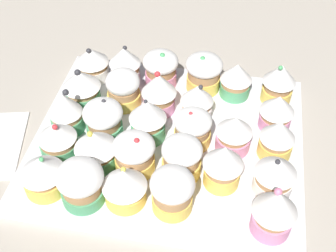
# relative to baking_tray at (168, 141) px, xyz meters

# --- Properties ---
(ground_plane) EXTENTS (1.80, 1.80, 0.03)m
(ground_plane) POSITION_rel_baking_tray_xyz_m (0.00, 0.00, -0.02)
(ground_plane) COLOR #B2A899
(baking_tray) EXTENTS (0.43, 0.37, 0.01)m
(baking_tray) POSITION_rel_baking_tray_xyz_m (0.00, 0.00, 0.00)
(baking_tray) COLOR silver
(baking_tray) RESTS_ON ground_plane
(cupcake_0) EXTENTS (0.06, 0.06, 0.08)m
(cupcake_0) POSITION_rel_baking_tray_xyz_m (-0.17, -0.13, 0.05)
(cupcake_0) COLOR #EFC651
(cupcake_0) RESTS_ON baking_tray
(cupcake_1) EXTENTS (0.06, 0.06, 0.07)m
(cupcake_1) POSITION_rel_baking_tray_xyz_m (-0.10, -0.13, 0.04)
(cupcake_1) COLOR #4C9E6B
(cupcake_1) RESTS_ON baking_tray
(cupcake_2) EXTENTS (0.07, 0.07, 0.07)m
(cupcake_2) POSITION_rel_baking_tray_xyz_m (-0.04, -0.13, 0.04)
(cupcake_2) COLOR #EFC651
(cupcake_2) RESTS_ON baking_tray
(cupcake_3) EXTENTS (0.06, 0.06, 0.07)m
(cupcake_3) POSITION_rel_baking_tray_xyz_m (0.04, -0.13, 0.04)
(cupcake_3) COLOR pink
(cupcake_3) RESTS_ON baking_tray
(cupcake_4) EXTENTS (0.06, 0.06, 0.08)m
(cupcake_4) POSITION_rel_baking_tray_xyz_m (0.10, -0.13, 0.05)
(cupcake_4) COLOR white
(cupcake_4) RESTS_ON baking_tray
(cupcake_5) EXTENTS (0.06, 0.06, 0.07)m
(cupcake_5) POSITION_rel_baking_tray_xyz_m (0.16, -0.13, 0.04)
(cupcake_5) COLOR white
(cupcake_5) RESTS_ON baking_tray
(cupcake_6) EXTENTS (0.06, 0.06, 0.07)m
(cupcake_6) POSITION_rel_baking_tray_xyz_m (-0.17, -0.06, 0.04)
(cupcake_6) COLOR pink
(cupcake_6) RESTS_ON baking_tray
(cupcake_7) EXTENTS (0.06, 0.06, 0.07)m
(cupcake_7) POSITION_rel_baking_tray_xyz_m (-0.04, -0.06, 0.04)
(cupcake_7) COLOR white
(cupcake_7) RESTS_ON baking_tray
(cupcake_8) EXTENTS (0.06, 0.06, 0.08)m
(cupcake_8) POSITION_rel_baking_tray_xyz_m (0.03, -0.07, 0.05)
(cupcake_8) COLOR pink
(cupcake_8) RESTS_ON baking_tray
(cupcake_9) EXTENTS (0.06, 0.06, 0.07)m
(cupcake_9) POSITION_rel_baking_tray_xyz_m (0.09, -0.07, 0.04)
(cupcake_9) COLOR #EFC651
(cupcake_9) RESTS_ON baking_tray
(cupcake_10) EXTENTS (0.07, 0.07, 0.07)m
(cupcake_10) POSITION_rel_baking_tray_xyz_m (0.16, -0.06, 0.04)
(cupcake_10) COLOR #4C9E6B
(cupcake_10) RESTS_ON baking_tray
(cupcake_11) EXTENTS (0.05, 0.05, 0.07)m
(cupcake_11) POSITION_rel_baking_tray_xyz_m (-0.17, -0.00, 0.04)
(cupcake_11) COLOR #EFC651
(cupcake_11) RESTS_ON baking_tray
(cupcake_12) EXTENTS (0.06, 0.06, 0.07)m
(cupcake_12) POSITION_rel_baking_tray_xyz_m (-0.10, 0.00, 0.04)
(cupcake_12) COLOR pink
(cupcake_12) RESTS_ON baking_tray
(cupcake_13) EXTENTS (0.06, 0.06, 0.07)m
(cupcake_13) POSITION_rel_baking_tray_xyz_m (-0.04, 0.00, 0.04)
(cupcake_13) COLOR #EFC651
(cupcake_13) RESTS_ON baking_tray
(cupcake_14) EXTENTS (0.06, 0.06, 0.08)m
(cupcake_14) POSITION_rel_baking_tray_xyz_m (0.03, 0.00, 0.05)
(cupcake_14) COLOR #4C9E6B
(cupcake_14) RESTS_ON baking_tray
(cupcake_15) EXTENTS (0.06, 0.06, 0.07)m
(cupcake_15) POSITION_rel_baking_tray_xyz_m (0.10, 0.01, 0.04)
(cupcake_15) COLOR #4C9E6B
(cupcake_15) RESTS_ON baking_tray
(cupcake_16) EXTENTS (0.05, 0.05, 0.08)m
(cupcake_16) POSITION_rel_baking_tray_xyz_m (0.17, 0.01, 0.04)
(cupcake_16) COLOR #4C9E6B
(cupcake_16) RESTS_ON baking_tray
(cupcake_17) EXTENTS (0.06, 0.06, 0.07)m
(cupcake_17) POSITION_rel_baking_tray_xyz_m (-0.17, 0.07, 0.04)
(cupcake_17) COLOR white
(cupcake_17) RESTS_ON baking_tray
(cupcake_18) EXTENTS (0.06, 0.06, 0.08)m
(cupcake_18) POSITION_rel_baking_tray_xyz_m (-0.09, 0.07, 0.05)
(cupcake_18) COLOR #EFC651
(cupcake_18) RESTS_ON baking_tray
(cupcake_19) EXTENTS (0.06, 0.06, 0.07)m
(cupcake_19) POSITION_rel_baking_tray_xyz_m (-0.03, 0.06, 0.04)
(cupcake_19) COLOR #EFC651
(cupcake_19) RESTS_ON baking_tray
(cupcake_20) EXTENTS (0.06, 0.06, 0.07)m
(cupcake_20) POSITION_rel_baking_tray_xyz_m (0.04, 0.07, 0.04)
(cupcake_20) COLOR #EFC651
(cupcake_20) RESTS_ON baking_tray
(cupcake_21) EXTENTS (0.07, 0.07, 0.07)m
(cupcake_21) POSITION_rel_baking_tray_xyz_m (0.10, 0.07, 0.04)
(cupcake_21) COLOR #4C9E6B
(cupcake_21) RESTS_ON baking_tray
(cupcake_22) EXTENTS (0.06, 0.06, 0.07)m
(cupcake_22) POSITION_rel_baking_tray_xyz_m (0.16, 0.06, 0.04)
(cupcake_22) COLOR #4C9E6B
(cupcake_22) RESTS_ON baking_tray
(cupcake_23) EXTENTS (0.06, 0.06, 0.09)m
(cupcake_23) POSITION_rel_baking_tray_xyz_m (-0.17, 0.14, 0.05)
(cupcake_23) COLOR pink
(cupcake_23) RESTS_ON baking_tray
(cupcake_24) EXTENTS (0.06, 0.06, 0.07)m
(cupcake_24) POSITION_rel_baking_tray_xyz_m (-0.03, 0.13, 0.04)
(cupcake_24) COLOR #EFC651
(cupcake_24) RESTS_ON baking_tray
(cupcake_25) EXTENTS (0.06, 0.06, 0.07)m
(cupcake_25) POSITION_rel_baking_tray_xyz_m (0.04, 0.13, 0.04)
(cupcake_25) COLOR #EFC651
(cupcake_25) RESTS_ON baking_tray
(cupcake_26) EXTENTS (0.07, 0.07, 0.07)m
(cupcake_26) POSITION_rel_baking_tray_xyz_m (0.10, 0.14, 0.04)
(cupcake_26) COLOR #4C9E6B
(cupcake_26) RESTS_ON baking_tray
(cupcake_27) EXTENTS (0.06, 0.06, 0.07)m
(cupcake_27) POSITION_rel_baking_tray_xyz_m (0.16, 0.13, 0.04)
(cupcake_27) COLOR #EFC651
(cupcake_27) RESTS_ON baking_tray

